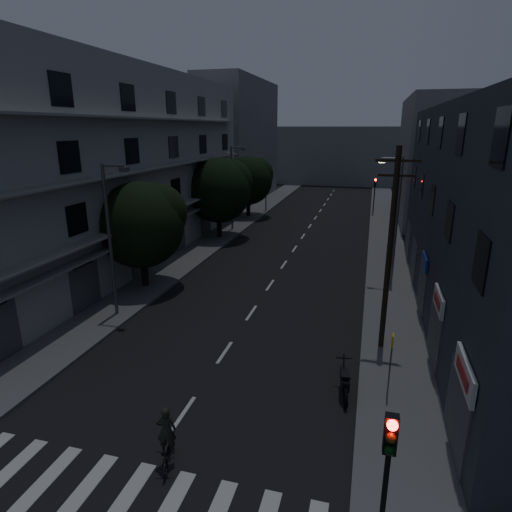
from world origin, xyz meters
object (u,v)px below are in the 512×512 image
at_px(traffic_signal_near, 388,463).
at_px(cyclist, 167,445).
at_px(utility_pole, 390,248).
at_px(bus_stop_sign, 391,354).
at_px(motorcycle, 344,382).

height_order(traffic_signal_near, cyclist, traffic_signal_near).
bearing_deg(utility_pole, traffic_signal_near, -91.01).
bearing_deg(utility_pole, cyclist, -124.91).
distance_m(utility_pole, bus_stop_sign, 4.92).
xyz_separation_m(utility_pole, motorcycle, (-1.40, -4.07, -4.33)).
bearing_deg(traffic_signal_near, utility_pole, 88.99).
xyz_separation_m(bus_stop_sign, motorcycle, (-1.60, -0.16, -1.35)).
height_order(traffic_signal_near, motorcycle, traffic_signal_near).
bearing_deg(motorcycle, bus_stop_sign, -2.23).
bearing_deg(cyclist, traffic_signal_near, -35.45).
height_order(traffic_signal_near, bus_stop_sign, traffic_signal_near).
xyz_separation_m(traffic_signal_near, motorcycle, (-1.21, 6.78, -2.56)).
bearing_deg(bus_stop_sign, cyclist, -141.76).
relative_size(bus_stop_sign, motorcycle, 1.19).
height_order(bus_stop_sign, motorcycle, bus_stop_sign).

